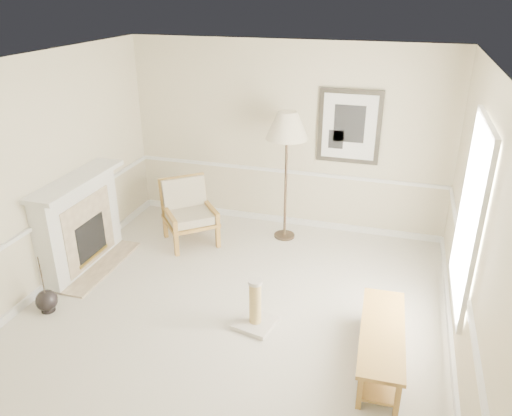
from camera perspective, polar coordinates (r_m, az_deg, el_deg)
The scene contains 8 objects.
ground at distance 6.05m, azimuth -3.09°, elevation -12.51°, with size 5.50×5.50×0.00m, color silver.
room at distance 5.18m, azimuth -1.82°, elevation 4.50°, with size 5.04×5.54×2.92m.
fireplace at distance 7.18m, azimuth -19.45°, elevation -1.71°, with size 0.64×1.64×1.31m.
floor_vase at distance 6.58m, azimuth -22.80°, elevation -9.77°, with size 0.26×0.26×0.76m.
armchair at distance 7.60m, azimuth -7.80°, elevation -0.06°, with size 1.05×1.05×0.96m.
floor_lamp at distance 7.22m, azimuth 3.58°, elevation 8.98°, with size 0.67×0.67×1.97m.
bench at distance 5.43m, azimuth 14.13°, elevation -14.50°, with size 0.50×1.49×0.42m.
scratching_post at distance 5.83m, azimuth -0.09°, elevation -11.74°, with size 0.50×0.50×0.61m.
Camera 1 is at (1.69, -4.54, 3.61)m, focal length 35.00 mm.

